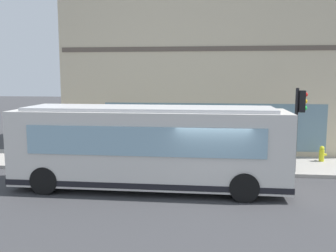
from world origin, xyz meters
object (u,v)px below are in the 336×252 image
object	(u,v)px
fire_hydrant	(322,154)
pedestrian_near_hydrant	(121,145)
newspaper_vending_box	(248,149)
city_bus_nearside	(149,147)
traffic_light_near_corner	(300,114)
pedestrian_by_light_pole	(35,140)

from	to	relation	value
fire_hydrant	pedestrian_near_hydrant	world-z (taller)	pedestrian_near_hydrant
newspaper_vending_box	pedestrian_near_hydrant	bearing A→B (deg)	110.21
city_bus_nearside	traffic_light_near_corner	bearing A→B (deg)	-67.29
city_bus_nearside	fire_hydrant	xyz separation A→B (m)	(4.68, -7.55, -1.04)
pedestrian_by_light_pole	newspaper_vending_box	bearing A→B (deg)	-81.65
pedestrian_by_light_pole	pedestrian_near_hydrant	size ratio (longest dim) A/B	1.00
city_bus_nearside	newspaper_vending_box	xyz separation A→B (m)	(4.91, -4.12, -0.95)
city_bus_nearside	newspaper_vending_box	size ratio (longest dim) A/B	11.17
city_bus_nearside	pedestrian_by_light_pole	world-z (taller)	city_bus_nearside
pedestrian_by_light_pole	city_bus_nearside	bearing A→B (deg)	-118.88
city_bus_nearside	newspaper_vending_box	distance (m)	6.48
city_bus_nearside	newspaper_vending_box	bearing A→B (deg)	-40.03
fire_hydrant	pedestrian_near_hydrant	size ratio (longest dim) A/B	0.44
pedestrian_near_hydrant	newspaper_vending_box	world-z (taller)	pedestrian_near_hydrant
fire_hydrant	pedestrian_near_hydrant	bearing A→B (deg)	101.74
pedestrian_near_hydrant	newspaper_vending_box	size ratio (longest dim) A/B	1.85
traffic_light_near_corner	newspaper_vending_box	world-z (taller)	traffic_light_near_corner
city_bus_nearside	pedestrian_by_light_pole	xyz separation A→B (m)	(3.40, 6.16, -0.44)
city_bus_nearside	pedestrian_by_light_pole	bearing A→B (deg)	61.12
fire_hydrant	pedestrian_by_light_pole	distance (m)	13.78
pedestrian_by_light_pole	newspaper_vending_box	world-z (taller)	pedestrian_by_light_pole
city_bus_nearside	pedestrian_near_hydrant	distance (m)	3.29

